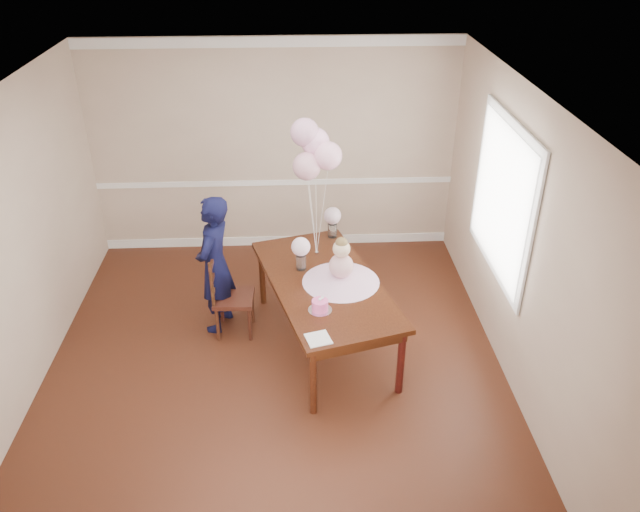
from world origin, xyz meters
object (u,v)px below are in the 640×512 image
(dining_table_top, at_px, (325,284))
(birthday_cake, at_px, (320,305))
(woman, at_px, (215,265))
(dining_chair_seat, at_px, (234,298))

(dining_table_top, distance_m, birthday_cake, 0.50)
(birthday_cake, height_order, woman, woman)
(birthday_cake, bearing_deg, dining_chair_seat, 139.17)
(birthday_cake, relative_size, dining_chair_seat, 0.37)
(dining_table_top, bearing_deg, dining_chair_seat, 148.82)
(woman, bearing_deg, dining_chair_seat, 75.27)
(woman, bearing_deg, dining_table_top, 88.81)
(birthday_cake, distance_m, woman, 1.36)
(dining_chair_seat, bearing_deg, dining_table_top, -13.15)
(birthday_cake, relative_size, woman, 0.10)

